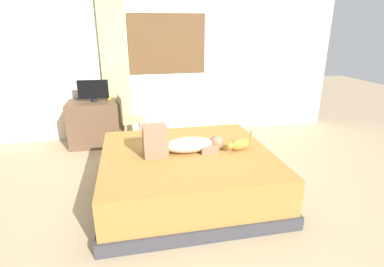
# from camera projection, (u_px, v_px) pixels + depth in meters

# --- Properties ---
(ground_plane) EXTENTS (16.00, 16.00, 0.00)m
(ground_plane) POSITION_uv_depth(u_px,v_px,m) (190.00, 201.00, 3.44)
(ground_plane) COLOR tan
(back_wall_with_window) EXTENTS (6.40, 0.14, 2.90)m
(back_wall_with_window) POSITION_uv_depth(u_px,v_px,m) (162.00, 53.00, 5.23)
(back_wall_with_window) COLOR beige
(back_wall_with_window) RESTS_ON ground
(bed) EXTENTS (1.96, 1.84, 0.53)m
(bed) POSITION_uv_depth(u_px,v_px,m) (187.00, 173.00, 3.52)
(bed) COLOR #38383D
(bed) RESTS_ON ground
(person_lying) EXTENTS (0.94, 0.30, 0.34)m
(person_lying) POSITION_uv_depth(u_px,v_px,m) (180.00, 143.00, 3.38)
(person_lying) COLOR #CCB299
(person_lying) RESTS_ON bed
(cat) EXTENTS (0.35, 0.19, 0.21)m
(cat) POSITION_uv_depth(u_px,v_px,m) (239.00, 145.00, 3.47)
(cat) COLOR #C67A2D
(cat) RESTS_ON bed
(desk) EXTENTS (0.90, 0.56, 0.74)m
(desk) POSITION_uv_depth(u_px,v_px,m) (98.00, 123.00, 5.00)
(desk) COLOR brown
(desk) RESTS_ON ground
(tv_monitor) EXTENTS (0.48, 0.10, 0.35)m
(tv_monitor) POSITION_uv_depth(u_px,v_px,m) (93.00, 90.00, 4.82)
(tv_monitor) COLOR black
(tv_monitor) RESTS_ON desk
(cup) EXTENTS (0.08, 0.08, 0.09)m
(cup) POSITION_uv_depth(u_px,v_px,m) (108.00, 97.00, 4.99)
(cup) COLOR gold
(cup) RESTS_ON desk
(chair_by_desk) EXTENTS (0.45, 0.45, 0.86)m
(chair_by_desk) POSITION_uv_depth(u_px,v_px,m) (128.00, 117.00, 4.84)
(chair_by_desk) COLOR tan
(chair_by_desk) RESTS_ON ground
(curtain_left) EXTENTS (0.44, 0.06, 2.63)m
(curtain_left) POSITION_uv_depth(u_px,v_px,m) (115.00, 63.00, 5.01)
(curtain_left) COLOR #ADCC75
(curtain_left) RESTS_ON ground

